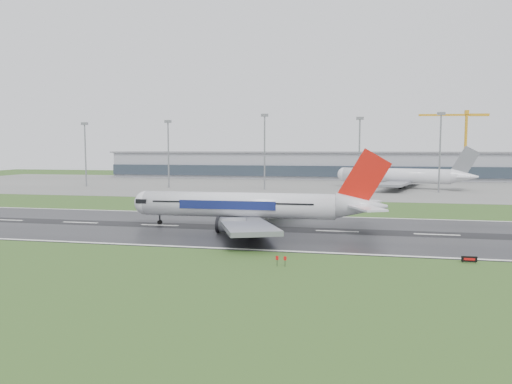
# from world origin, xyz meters

# --- Properties ---
(ground) EXTENTS (520.00, 520.00, 0.00)m
(ground) POSITION_xyz_m (0.00, 0.00, 0.00)
(ground) COLOR #2C4C1C
(ground) RESTS_ON ground
(runway) EXTENTS (400.00, 45.00, 0.10)m
(runway) POSITION_xyz_m (0.00, 0.00, 0.05)
(runway) COLOR black
(runway) RESTS_ON ground
(apron) EXTENTS (400.00, 130.00, 0.08)m
(apron) POSITION_xyz_m (0.00, 125.00, 0.04)
(apron) COLOR slate
(apron) RESTS_ON ground
(terminal) EXTENTS (240.00, 36.00, 15.00)m
(terminal) POSITION_xyz_m (0.00, 185.00, 7.50)
(terminal) COLOR gray
(terminal) RESTS_ON ground
(main_airliner) EXTENTS (57.31, 54.65, 16.71)m
(main_airliner) POSITION_xyz_m (2.04, 1.38, 8.46)
(main_airliner) COLOR silver
(main_airliner) RESTS_ON runway
(parked_airliner) EXTENTS (74.49, 71.60, 17.91)m
(parked_airliner) POSITION_xyz_m (43.66, 118.23, 9.04)
(parked_airliner) COLOR silver
(parked_airliner) RESTS_ON apron
(tower_crane) EXTENTS (40.27, 8.05, 40.21)m
(tower_crane) POSITION_xyz_m (87.09, 200.00, 20.10)
(tower_crane) COLOR orange
(tower_crane) RESTS_ON ground
(runway_sign) EXTENTS (2.30, 0.80, 1.04)m
(runway_sign) POSITION_xyz_m (40.85, -24.22, 0.52)
(runway_sign) COLOR black
(runway_sign) RESTS_ON ground
(floodmast_0) EXTENTS (0.64, 0.64, 28.37)m
(floodmast_0) POSITION_xyz_m (-98.39, 100.00, 14.18)
(floodmast_0) COLOR gray
(floodmast_0) RESTS_ON ground
(floodmast_1) EXTENTS (0.64, 0.64, 28.89)m
(floodmast_1) POSITION_xyz_m (-57.77, 100.00, 14.44)
(floodmast_1) COLOR gray
(floodmast_1) RESTS_ON ground
(floodmast_2) EXTENTS (0.64, 0.64, 31.02)m
(floodmast_2) POSITION_xyz_m (-14.27, 100.00, 15.51)
(floodmast_2) COLOR gray
(floodmast_2) RESTS_ON ground
(floodmast_3) EXTENTS (0.64, 0.64, 29.23)m
(floodmast_3) POSITION_xyz_m (25.24, 100.00, 14.62)
(floodmast_3) COLOR gray
(floodmast_3) RESTS_ON ground
(floodmast_4) EXTENTS (0.64, 0.64, 30.71)m
(floodmast_4) POSITION_xyz_m (56.53, 100.00, 15.35)
(floodmast_4) COLOR gray
(floodmast_4) RESTS_ON ground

